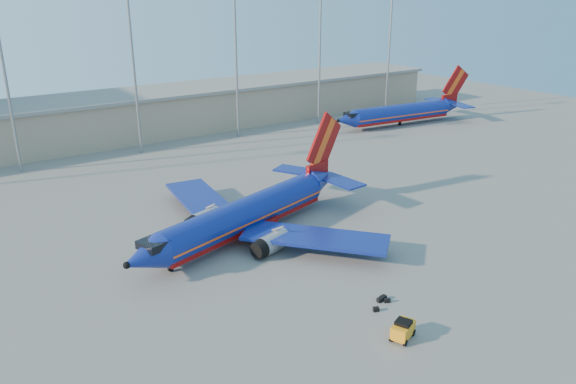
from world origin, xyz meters
The scene contains 7 objects.
ground centered at (0.00, 0.00, 0.00)m, with size 220.00×220.00×0.00m, color slate.
terminal_building centered at (10.00, 58.00, 4.32)m, with size 122.00×16.00×8.50m.
light_mast_row centered at (5.00, 46.00, 17.55)m, with size 101.60×1.60×28.65m.
aircraft_main centered at (-7.25, 4.67, 2.63)m, with size 35.43×33.58×12.31m.
aircraft_second centered at (49.11, 34.53, 2.69)m, with size 34.64×13.43×11.74m.
baggage_tug centered at (-7.84, -20.96, 0.89)m, with size 2.74×2.22×1.71m.
luggage_pile centered at (-5.43, -15.91, 0.21)m, with size 2.60×1.61×0.42m.
Camera 1 is at (-38.65, -48.42, 27.83)m, focal length 35.00 mm.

